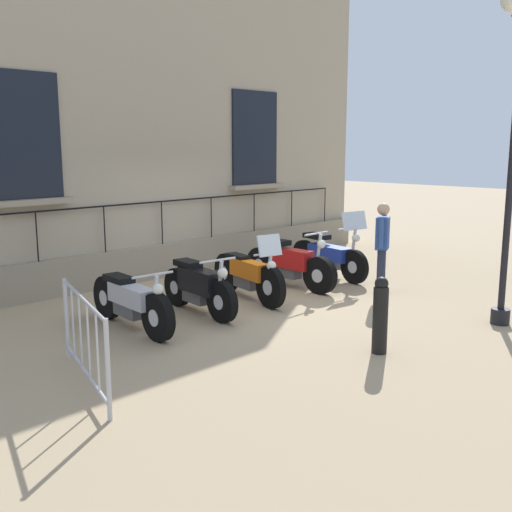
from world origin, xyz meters
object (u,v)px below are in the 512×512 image
at_px(bollard, 380,315).
at_px(pedestrian_standing, 382,243).
at_px(motorcycle_black, 199,288).
at_px(motorcycle_red, 290,265).
at_px(motorcycle_blue, 329,255).
at_px(motorcycle_orange, 248,275).
at_px(crowd_barrier, 84,338).
at_px(motorcycle_silver, 131,302).

distance_m(bollard, pedestrian_standing, 3.34).
bearing_deg(pedestrian_standing, motorcycle_black, -111.96).
distance_m(motorcycle_red, pedestrian_standing, 1.78).
relative_size(motorcycle_black, bollard, 1.88).
bearing_deg(motorcycle_blue, motorcycle_orange, -87.18).
bearing_deg(bollard, crowd_barrier, -118.06).
height_order(motorcycle_red, crowd_barrier, motorcycle_red).
relative_size(motorcycle_silver, motorcycle_red, 0.99).
bearing_deg(motorcycle_red, crowd_barrier, -73.46).
xyz_separation_m(motorcycle_silver, bollard, (3.19, 1.70, 0.10)).
bearing_deg(crowd_barrier, bollard, 61.94).
height_order(motorcycle_silver, motorcycle_black, motorcycle_black).
distance_m(motorcycle_black, motorcycle_orange, 1.19).
distance_m(motorcycle_silver, crowd_barrier, 2.14).
relative_size(motorcycle_silver, crowd_barrier, 1.10).
bearing_deg(motorcycle_blue, motorcycle_silver, -88.46).
distance_m(motorcycle_red, bollard, 3.82).
xyz_separation_m(crowd_barrier, pedestrian_standing, (-0.06, 6.05, 0.37)).
height_order(crowd_barrier, pedestrian_standing, pedestrian_standing).
relative_size(bollard, pedestrian_standing, 0.62).
bearing_deg(motorcycle_orange, motorcycle_silver, -89.74).
height_order(motorcycle_black, motorcycle_blue, motorcycle_blue).
height_order(motorcycle_red, bollard, motorcycle_red).
xyz_separation_m(motorcycle_red, motorcycle_blue, (-0.03, 1.24, 0.02)).
xyz_separation_m(motorcycle_silver, motorcycle_black, (0.08, 1.24, 0.02)).
relative_size(motorcycle_black, crowd_barrier, 0.98).
xyz_separation_m(motorcycle_red, crowd_barrier, (1.55, -5.21, 0.13)).
bearing_deg(motorcycle_orange, crowd_barrier, -70.02).
bearing_deg(motorcycle_orange, motorcycle_red, 94.33).
bearing_deg(pedestrian_standing, bollard, -56.98).
bearing_deg(motorcycle_orange, bollard, -12.81).
relative_size(crowd_barrier, bollard, 1.92).
bearing_deg(motorcycle_red, motorcycle_orange, -85.67).
bearing_deg(motorcycle_silver, bollard, 28.08).
relative_size(motorcycle_black, motorcycle_red, 0.88).
distance_m(motorcycle_orange, pedestrian_standing, 2.53).
bearing_deg(motorcycle_red, motorcycle_black, -85.76).
height_order(motorcycle_orange, motorcycle_red, motorcycle_orange).
bearing_deg(pedestrian_standing, motorcycle_silver, -107.15).
relative_size(motorcycle_red, motorcycle_blue, 1.00).
xyz_separation_m(bollard, pedestrian_standing, (-1.81, 2.78, 0.42)).
height_order(motorcycle_silver, motorcycle_red, motorcycle_red).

